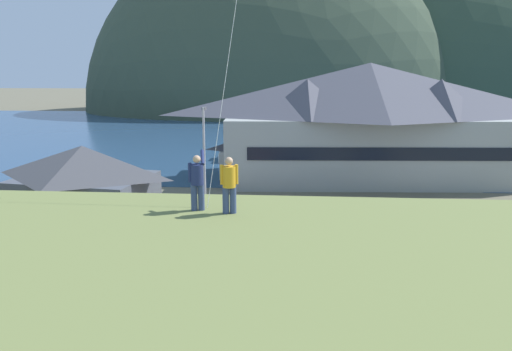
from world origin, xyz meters
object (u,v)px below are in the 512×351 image
harbor_lodge (368,119)px  parked_car_back_row_left (318,220)px  storage_shed_waterside (249,155)px  parked_car_front_row_end (411,254)px  wharf_dock (264,152)px  parked_car_mid_row_near (252,244)px  moored_boat_wharfside (233,152)px  parked_car_front_row_silver (192,216)px  parked_car_lone_by_shed (462,226)px  person_companion (229,183)px  storage_shed_near_lot (85,192)px  parking_light_pole (204,153)px  person_kite_flyer (197,180)px

harbor_lodge → parked_car_back_row_left: (-5.41, -16.74, -4.71)m
harbor_lodge → storage_shed_waterside: size_ratio=4.33×
parked_car_front_row_end → wharf_dock: bearing=105.1°
parked_car_mid_row_near → storage_shed_waterside: bearing=95.5°
parked_car_back_row_left → moored_boat_wharfside: bearing=107.7°
wharf_dock → parked_car_front_row_silver: (-2.77, -29.62, 0.71)m
parked_car_lone_by_shed → parked_car_front_row_end: bearing=-129.9°
parked_car_front_row_end → person_companion: person_companion is taller
storage_shed_near_lot → storage_shed_waterside: 20.79m
parked_car_mid_row_near → parked_car_front_row_end: 8.08m
harbor_lodge → parked_car_mid_row_near: size_ratio=6.62×
parked_car_mid_row_near → parked_car_front_row_silver: size_ratio=0.99×
harbor_lodge → parking_light_pole: (-13.25, -12.15, -1.39)m
storage_shed_near_lot → person_companion: person_companion is taller
moored_boat_wharfside → parked_car_front_row_silver: bearing=-88.4°
parked_car_back_row_left → person_kite_flyer: person_kite_flyer is taller
wharf_dock → moored_boat_wharfside: 4.51m
moored_boat_wharfside → person_companion: size_ratio=4.20×
parked_car_mid_row_near → parking_light_pole: parking_light_pole is taller
storage_shed_waterside → parked_car_lone_by_shed: storage_shed_waterside is taller
storage_shed_near_lot → moored_boat_wharfside: storage_shed_near_lot is taller
parked_car_lone_by_shed → parking_light_pole: (-16.30, 5.14, 3.32)m
parked_car_back_row_left → parked_car_front_row_silver: size_ratio=0.97×
parked_car_mid_row_near → person_kite_flyer: person_kite_flyer is taller
parked_car_lone_by_shed → person_companion: (-11.99, -13.76, 5.56)m
wharf_dock → parking_light_pole: parking_light_pole is taller
parked_car_mid_row_near → person_companion: bearing=-89.2°
storage_shed_waterside → parked_car_front_row_end: 24.98m
harbor_lodge → parked_car_front_row_end: bearing=-92.7°
parked_car_lone_by_shed → harbor_lodge: bearing=100.0°
wharf_dock → parked_car_lone_by_shed: parked_car_lone_by_shed is taller
storage_shed_near_lot → wharf_dock: storage_shed_near_lot is taller
moored_boat_wharfside → parked_car_front_row_silver: moored_boat_wharfside is taller
wharf_dock → person_companion: 44.53m
storage_shed_waterside → person_companion: size_ratio=3.78×
moored_boat_wharfside → person_kite_flyer: bearing=-84.3°
harbor_lodge → parked_car_mid_row_near: bearing=-113.0°
parked_car_front_row_end → parked_car_front_row_silver: (-12.24, 5.58, 0.00)m
parked_car_mid_row_near → parked_car_lone_by_shed: same height
wharf_dock → parked_car_front_row_end: (9.48, -35.20, 0.71)m
storage_shed_near_lot → storage_shed_waterside: bearing=67.2°
parked_car_back_row_left → parked_car_mid_row_near: bearing=-128.6°
storage_shed_near_lot → storage_shed_waterside: size_ratio=1.33×
parked_car_front_row_end → moored_boat_wharfside: bearing=111.8°
parked_car_back_row_left → person_companion: bearing=-103.9°
parked_car_front_row_end → parking_light_pole: (-12.21, 10.03, 3.32)m
parked_car_mid_row_near → parked_car_back_row_left: same height
parked_car_front_row_silver → parking_light_pole: 5.55m
harbor_lodge → parked_car_back_row_left: bearing=-107.9°
storage_shed_near_lot → parked_car_back_row_left: bearing=7.3°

